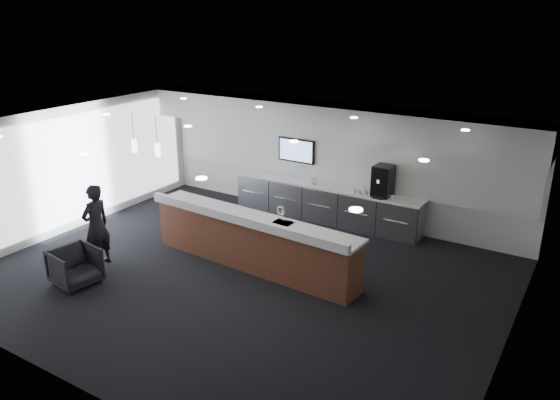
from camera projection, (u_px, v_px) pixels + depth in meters
The scene contains 27 objects.
ground at pixel (242, 277), 11.05m from camera, with size 10.00×10.00×0.00m, color black.
ceiling at pixel (238, 132), 10.04m from camera, with size 10.00×8.00×0.02m, color black.
back_wall at pixel (333, 161), 13.74m from camera, with size 10.00×0.02×3.00m, color silver.
left_wall at pixel (70, 169), 13.02m from camera, with size 0.02×8.00×3.00m, color silver.
right_wall at pixel (514, 270), 8.07m from camera, with size 0.02×8.00×3.00m, color silver.
soffit_bulkhead at pixel (326, 118), 12.99m from camera, with size 10.00×0.90×0.70m, color silver.
alcove_panel at pixel (332, 157), 13.69m from camera, with size 9.80×0.06×1.40m, color silver.
window_blinds_wall at pixel (71, 170), 13.00m from camera, with size 0.04×7.36×2.55m, color white.
back_credenza at pixel (325, 203), 13.80m from camera, with size 5.06×0.66×0.95m.
wall_tv at pixel (296, 150), 14.11m from camera, with size 1.05×0.08×0.62m.
pendant_left at pixel (172, 146), 12.12m from camera, with size 0.12×0.12×0.30m, color #F6E6C0.
pendant_right at pixel (149, 142), 12.47m from camera, with size 0.12×0.12×0.30m, color #F6E6C0.
ceiling_can_lights at pixel (238, 133), 10.05m from camera, with size 7.00×5.00×0.02m, color silver, non-canonical shape.
service_counter at pixel (253, 241), 11.32m from camera, with size 4.94×1.12×1.49m.
coffee_machine at pixel (383, 181), 12.76m from camera, with size 0.44×0.56×0.74m.
info_sign_left at pixel (314, 180), 13.68m from camera, with size 0.14×0.02×0.19m, color silver.
info_sign_right at pixel (361, 189), 13.00m from camera, with size 0.18×0.02×0.24m, color silver.
armchair at pixel (75, 267), 10.66m from camera, with size 0.81×0.84×0.76m, color black.
lounge_guest at pixel (96, 226), 11.30m from camera, with size 0.65×0.43×1.77m, color black.
cup_0 at pixel (393, 198), 12.61m from camera, with size 0.10×0.10×0.10m, color white.
cup_1 at pixel (387, 197), 12.68m from camera, with size 0.10×0.10×0.10m, color white.
cup_2 at pixel (381, 195), 12.75m from camera, with size 0.10×0.10×0.10m, color white.
cup_3 at pixel (376, 194), 12.82m from camera, with size 0.10×0.10×0.10m, color white.
cup_4 at pixel (370, 193), 12.89m from camera, with size 0.10×0.10×0.10m, color white.
cup_5 at pixel (365, 192), 12.96m from camera, with size 0.10×0.10×0.10m, color white.
cup_6 at pixel (359, 191), 13.03m from camera, with size 0.10×0.10×0.10m, color white.
cup_7 at pixel (354, 190), 13.10m from camera, with size 0.10×0.10×0.10m, color white.
Camera 1 is at (5.86, -7.98, 5.21)m, focal length 35.00 mm.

